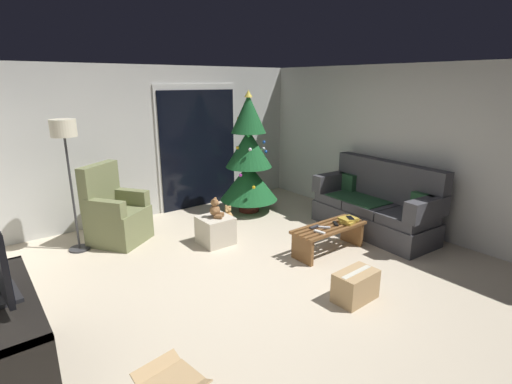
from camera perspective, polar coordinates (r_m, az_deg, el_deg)
ground_plane at (r=4.62m, az=1.40°, el=-12.98°), size 7.00×7.00×0.00m
wall_back at (r=6.77m, az=-15.14°, el=7.08°), size 5.72×0.12×2.50m
wall_right at (r=6.33m, az=22.17°, el=5.86°), size 0.12×6.00×2.50m
patio_door_frame at (r=7.09m, az=-8.51°, el=6.62°), size 1.60×0.02×2.20m
patio_door_glass at (r=7.09m, az=-8.42°, el=6.21°), size 1.50×0.02×2.10m
couch at (r=6.17m, az=17.33°, el=-2.07°), size 0.91×1.99×1.08m
coffee_table at (r=5.32m, az=10.71°, el=-6.20°), size 1.10×0.40×0.37m
remote_silver at (r=5.19m, az=10.08°, el=-5.18°), size 0.14×0.14×0.02m
remote_graphite at (r=5.19m, az=8.65°, el=-5.12°), size 0.16×0.05×0.02m
remote_black at (r=5.35m, az=11.69°, el=-4.60°), size 0.12×0.15×0.02m
remote_white at (r=5.03m, az=9.38°, el=-5.85°), size 0.07×0.16×0.02m
book_stack at (r=5.46m, az=13.57°, el=-4.06°), size 0.29×0.23×0.06m
cell_phone at (r=5.44m, az=13.76°, el=-3.71°), size 0.14×0.16×0.01m
christmas_tree at (r=6.70m, az=-1.09°, el=4.76°), size 1.01×1.01×2.11m
armchair at (r=5.88m, az=-20.09°, el=-3.21°), size 0.95×0.95×1.13m
floor_lamp at (r=5.53m, az=-26.41°, el=6.74°), size 0.32×0.32×1.78m
media_shelf at (r=3.53m, az=-32.76°, el=-19.05°), size 0.40×1.40×0.76m
ottoman at (r=5.56m, az=-6.01°, el=-5.64°), size 0.44×0.44×0.39m
teddy_bear_chestnut at (r=5.44m, az=-6.00°, el=-2.54°), size 0.21×0.22×0.29m
teddy_bear_honey_by_tree at (r=6.38m, az=-4.20°, el=-3.41°), size 0.21×0.21×0.29m
cardboard_box_taped_mid_floor at (r=4.33m, az=14.50°, el=-13.28°), size 0.49×0.30×0.33m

